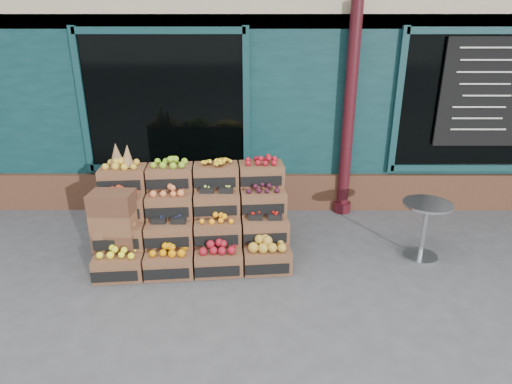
{
  "coord_description": "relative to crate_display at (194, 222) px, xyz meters",
  "views": [
    {
      "loc": [
        -0.19,
        -4.4,
        2.79
      ],
      "look_at": [
        -0.2,
        0.7,
        0.85
      ],
      "focal_mm": 30.0,
      "sensor_mm": 36.0,
      "label": 1
    }
  ],
  "objects": [
    {
      "name": "bistro_table",
      "position": [
        2.96,
        -0.09,
        0.02
      ],
      "size": [
        0.61,
        0.61,
        0.77
      ],
      "rotation": [
        0.0,
        0.0,
        0.12
      ],
      "color": "silver",
      "rests_on": "ground"
    },
    {
      "name": "ground",
      "position": [
        1.0,
        -0.64,
        -0.46
      ],
      "size": [
        60.0,
        60.0,
        0.0
      ],
      "primitive_type": "plane",
      "color": "#49494C",
      "rests_on": "ground"
    },
    {
      "name": "shop_facade",
      "position": [
        1.01,
        4.48,
        1.94
      ],
      "size": [
        12.0,
        6.24,
        4.8
      ],
      "color": "#103436",
      "rests_on": "ground"
    },
    {
      "name": "spare_crates",
      "position": [
        -0.9,
        -0.36,
        0.05
      ],
      "size": [
        0.52,
        0.37,
        1.01
      ],
      "rotation": [
        0.0,
        0.0,
        -0.05
      ],
      "color": "brown",
      "rests_on": "ground"
    },
    {
      "name": "crate_display",
      "position": [
        0.0,
        0.0,
        0.0
      ],
      "size": [
        2.45,
        1.36,
        1.48
      ],
      "rotation": [
        0.0,
        0.0,
        0.09
      ],
      "color": "brown",
      "rests_on": "ground"
    },
    {
      "name": "shopkeeper",
      "position": [
        -0.64,
        2.32,
        0.56
      ],
      "size": [
        0.87,
        0.72,
        2.04
      ],
      "primitive_type": "imported",
      "rotation": [
        0.0,
        0.0,
        3.5
      ],
      "color": "#1F6D2A",
      "rests_on": "ground"
    }
  ]
}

